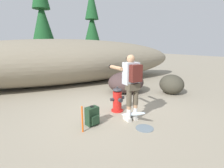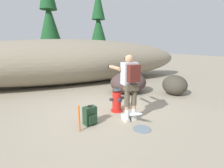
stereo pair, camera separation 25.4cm
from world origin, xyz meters
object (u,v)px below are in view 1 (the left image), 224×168
Objects in this scene: spare_backpack at (92,116)px; survey_stake at (82,119)px; boulder_mid at (126,82)px; boulder_large at (172,84)px; fire_hydrant at (117,100)px; utility_worker at (131,80)px.

survey_stake is at bearing -67.36° from spare_backpack.
boulder_mid is 2.48× the size of survey_stake.
boulder_mid reaches higher than boulder_large.
fire_hydrant is at bearing 101.74° from spare_backpack.
fire_hydrant is at bearing -0.00° from utility_worker.
survey_stake is (-1.29, -0.02, -0.75)m from utility_worker.
boulder_mid is at bearing -30.52° from utility_worker.
fire_hydrant reaches higher than spare_backpack.
spare_backpack is (-0.96, 0.21, -0.84)m from utility_worker.
fire_hydrant is 1.23× the size of survey_stake.
utility_worker is 3.52× the size of spare_backpack.
utility_worker is 2.76× the size of survey_stake.
fire_hydrant reaches higher than survey_stake.
boulder_mid is (-1.47, 1.02, 0.04)m from boulder_large.
boulder_large reaches higher than survey_stake.
boulder_large is (3.78, 0.99, 0.17)m from spare_backpack.
spare_backpack is at bearing 78.35° from utility_worker.
spare_backpack is at bearing -139.03° from boulder_mid.
boulder_large reaches higher than fire_hydrant.
boulder_mid is (1.35, 2.22, -0.63)m from utility_worker.
boulder_large is at bearing -34.91° from boulder_mid.
fire_hydrant is 2.86m from boulder_large.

